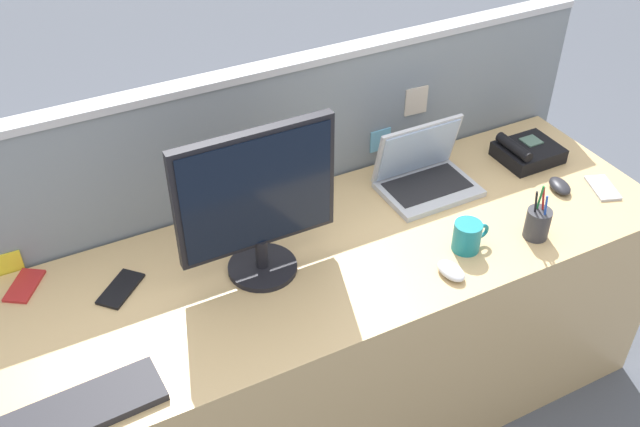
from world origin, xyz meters
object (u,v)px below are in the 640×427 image
Objects in this scene: cell_phone_black_slab at (121,289)px; coffee_mug at (468,236)px; desk_phone at (527,152)px; computer_mouse_left_hand at (560,186)px; pen_cup at (538,223)px; cell_phone_red_case at (24,286)px; laptop at (424,172)px; cell_phone_silver_slab at (603,188)px; keyboard_main at (71,415)px; computer_mouse_right_hand at (451,271)px; desktop_monitor at (257,199)px.

cell_phone_black_slab is 1.02m from coffee_mug.
desk_phone is 1.46m from cell_phone_black_slab.
desk_phone is 0.20m from computer_mouse_left_hand.
pen_cup reaches higher than cell_phone_black_slab.
computer_mouse_left_hand is 1.71m from cell_phone_red_case.
laptop reaches higher than computer_mouse_left_hand.
desk_phone is 1.56× the size of cell_phone_red_case.
coffee_mug is at bearing -156.01° from cell_phone_silver_slab.
cell_phone_red_case and cell_phone_black_slab have the same top height.
keyboard_main is 3.56× the size of coffee_mug.
pen_cup is 1.36× the size of cell_phone_silver_slab.
pen_cup is 0.38m from cell_phone_silver_slab.
computer_mouse_left_hand is at bearing 12.77° from computer_mouse_right_hand.
pen_cup is (-0.24, -0.15, 0.04)m from computer_mouse_left_hand.
cell_phone_red_case and cell_phone_silver_slab have the same top height.
computer_mouse_right_hand is at bearing -150.46° from cell_phone_silver_slab.
cell_phone_silver_slab is 0.94× the size of cell_phone_black_slab.
desk_phone is at bearing 97.97° from computer_mouse_left_hand.
desktop_monitor is 2.46× the size of pen_cup.
computer_mouse_left_hand is at bearing 12.50° from coffee_mug.
computer_mouse_right_hand is at bearing 22.96° from cell_phone_black_slab.
cell_phone_red_case is (-0.63, 0.23, -0.25)m from desktop_monitor.
coffee_mug reaches higher than computer_mouse_right_hand.
cell_phone_black_slab is (-1.04, -0.03, -0.05)m from laptop.
desk_phone is at bearing 133.28° from cell_phone_silver_slab.
keyboard_main is 3.28× the size of cell_phone_red_case.
pen_cup reaches higher than desk_phone.
desktop_monitor reaches higher than pen_cup.
cell_phone_black_slab is (-1.57, 0.26, 0.00)m from cell_phone_silver_slab.
cell_phone_red_case is (-1.68, 0.34, -0.01)m from computer_mouse_left_hand.
pen_cup is at bearing 30.17° from cell_phone_black_slab.
computer_mouse_right_hand is (0.47, -0.28, -0.23)m from desktop_monitor.
laptop is at bearing 164.54° from computer_mouse_left_hand.
cell_phone_red_case is at bearing 159.65° from desktop_monitor.
desktop_monitor is 0.60m from computer_mouse_right_hand.
computer_mouse_left_hand is at bearing -96.56° from desk_phone.
cell_phone_silver_slab is at bearing 21.34° from cell_phone_red_case.
coffee_mug is (1.22, -0.44, 0.04)m from cell_phone_red_case.
laptop is 0.46m from computer_mouse_left_hand.
coffee_mug reaches higher than cell_phone_black_slab.
desktop_monitor is 1.06× the size of keyboard_main.
desktop_monitor is 0.47m from cell_phone_black_slab.
desk_phone is 1.70× the size of coffee_mug.
computer_mouse_right_hand is 0.60m from computer_mouse_left_hand.
cell_phone_red_case is (-1.70, 0.14, -0.03)m from desk_phone.
keyboard_main is at bearing -156.16° from cell_phone_silver_slab.
laptop is 1.50× the size of desk_phone.
laptop is 1.32m from keyboard_main.
desktop_monitor reaches higher than cell_phone_silver_slab.
desktop_monitor is 3.34× the size of cell_phone_silver_slab.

